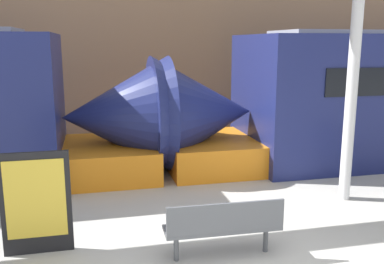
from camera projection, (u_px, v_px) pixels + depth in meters
The scene contains 4 objects.
station_wall at pixel (148, 56), 13.35m from camera, with size 56.00×0.20×5.00m, color #937051.
bench_near at pixel (224, 225), 5.77m from camera, with size 1.61×0.48×0.85m.
poster_board at pixel (36, 203), 5.90m from camera, with size 0.94×0.07×1.47m.
support_column_near at pixel (351, 102), 7.76m from camera, with size 0.21×0.21×3.72m, color silver.
Camera 1 is at (-1.75, -4.01, 2.90)m, focal length 40.00 mm.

